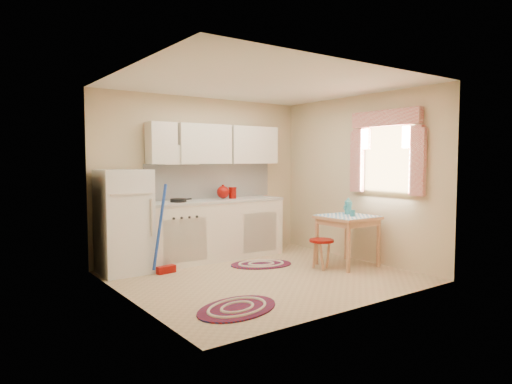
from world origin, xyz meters
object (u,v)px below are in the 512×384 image
at_px(table, 347,241).
at_px(fridge, 124,222).
at_px(base_cabinets, 213,231).
at_px(stool, 321,254).

bearing_deg(table, fridge, 152.30).
distance_m(fridge, base_cabinets, 1.44).
xyz_separation_m(fridge, stool, (2.31, -1.40, -0.49)).
height_order(fridge, table, fridge).
xyz_separation_m(base_cabinets, table, (1.35, -1.50, -0.08)).
bearing_deg(base_cabinets, fridge, -177.98).
height_order(base_cabinets, stool, base_cabinets).
bearing_deg(fridge, base_cabinets, 2.02).
relative_size(base_cabinets, table, 3.12).
relative_size(fridge, base_cabinets, 0.62).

